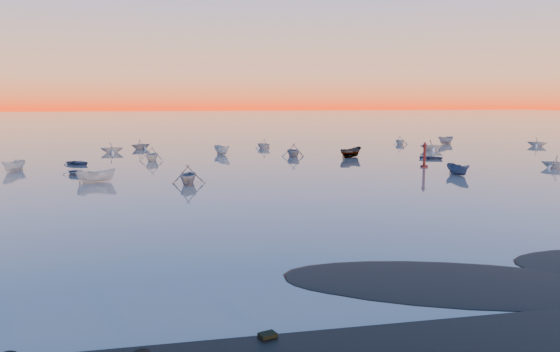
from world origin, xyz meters
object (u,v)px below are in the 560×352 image
object	(u,v)px
boat_near_left	(78,175)
boat_near_right	(555,168)
boat_near_center	(96,182)
channel_marker	(424,157)

from	to	relation	value
boat_near_left	boat_near_right	xyz separation A→B (m)	(59.02, -5.96, 0.00)
boat_near_left	boat_near_right	size ratio (longest dim) A/B	1.09
boat_near_center	channel_marker	bearing A→B (deg)	-86.77
boat_near_center	boat_near_right	xyz separation A→B (m)	(56.25, 0.31, 0.00)
boat_near_right	channel_marker	xyz separation A→B (m)	(-15.83, 4.68, 1.35)
boat_near_center	boat_near_right	bearing A→B (deg)	-93.49
boat_near_left	channel_marker	world-z (taller)	channel_marker
boat_near_left	boat_near_right	world-z (taller)	boat_near_right
channel_marker	boat_near_center	bearing A→B (deg)	-172.97
boat_near_center	channel_marker	world-z (taller)	channel_marker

